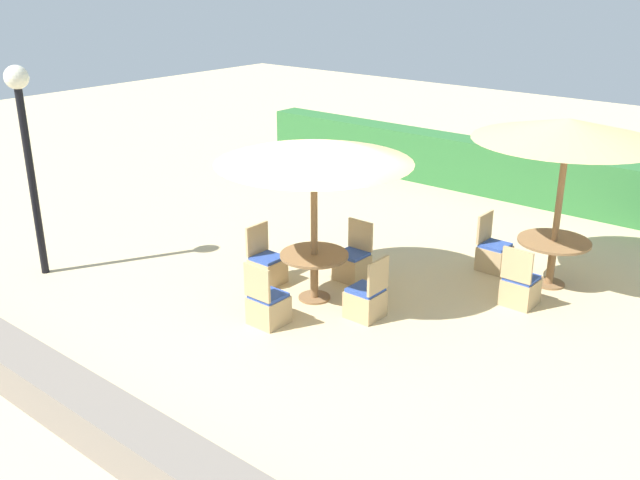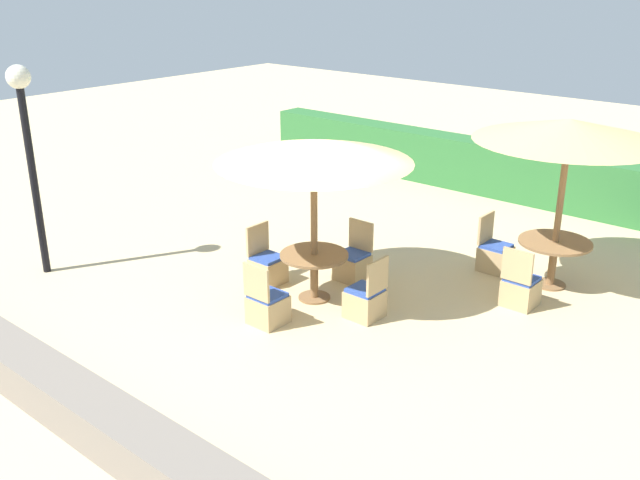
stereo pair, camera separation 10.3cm
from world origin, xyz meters
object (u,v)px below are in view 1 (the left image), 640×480
Objects in this scene: patio_chair_back_right_west at (493,254)px; patio_chair_center_west at (267,267)px; round_table_back_right at (553,249)px; patio_chair_back_right_south at (520,288)px; lamp_post at (24,130)px; patio_chair_center_east at (366,300)px; parasol_center at (314,152)px; parasol_back_right at (568,130)px; round_table_center at (314,264)px; patio_chair_center_north at (353,263)px; patio_chair_center_south at (268,306)px.

patio_chair_center_west is at bearing -42.01° from patio_chair_back_right_west.
patio_chair_back_right_south is at bearing -93.36° from round_table_back_right.
lamp_post is 5.77m from patio_chair_center_east.
parasol_center is 3.73m from parasol_back_right.
parasol_center is 2.22m from patio_chair_center_east.
patio_chair_back_right_west is at bearing -178.84° from parasol_back_right.
patio_chair_back_right_west reaches higher than round_table_center.
patio_chair_back_right_west is (5.55, 4.79, -2.09)m from lamp_post.
patio_chair_center_east is 2.32m from patio_chair_back_right_south.
round_table_center is at bearing 90.17° from patio_chair_center_east.
patio_chair_back_right_west is at bearing -130.99° from patio_chair_center_north.
patio_chair_center_south is at bearing 137.90° from patio_chair_center_east.
lamp_post reaches higher than round_table_center.
patio_chair_center_south is at bearing -88.59° from parasol_center.
round_table_back_right is 1.19× the size of patio_chair_back_right_west.
lamp_post is at bearing -49.21° from patio_chair_back_right_west.
patio_chair_back_right_south is at bearing 35.74° from round_table_center.
patio_chair_center_north is 2.36m from patio_chair_back_right_west.
parasol_center is 3.03× the size of patio_chair_back_right_south.
patio_chair_center_west and patio_chair_center_south have the same top height.
lamp_post is at bearing -56.50° from patio_chair_center_west.
lamp_post is at bearing -149.33° from patio_chair_back_right_south.
patio_chair_center_east is (0.96, 0.00, -0.30)m from round_table_center.
round_table_center is 3.72m from round_table_back_right.
round_table_center is 1.09× the size of patio_chair_back_right_west.
parasol_back_right is at bearing 56.59° from patio_chair_center_south.
patio_chair_center_north and patio_chair_center_west have the same top height.
patio_chair_center_east and patio_chair_back_right_south have the same top height.
round_table_back_right is (2.51, 1.80, 0.33)m from patio_chair_center_north.
patio_chair_center_west is 4.45m from round_table_back_right.
parasol_back_right is 2.40m from patio_chair_back_right_south.
patio_chair_back_right_west is at bearing -12.15° from patio_chair_center_east.
lamp_post reaches higher than patio_chair_center_north.
patio_chair_back_right_west is at bearing 60.44° from round_table_center.
patio_chair_center_east is (0.96, 0.00, -2.00)m from parasol_center.
patio_chair_center_west is at bearing -177.73° from parasol_center.
parasol_center is at bearing 92.27° from patio_chair_center_west.
lamp_post is 4.65m from patio_chair_center_south.
patio_chair_center_north is 1.00× the size of patio_chair_center_south.
parasol_center is 3.71m from patio_chair_back_right_west.
lamp_post is at bearing 112.60° from patio_chair_center_east.
patio_chair_center_south is (0.97, -0.99, 0.00)m from patio_chair_center_west.
patio_chair_center_west is at bearing -141.19° from parasol_back_right.
patio_chair_center_north is 1.36m from patio_chair_center_west.
patio_chair_center_south is 0.84× the size of round_table_back_right.
round_table_back_right is at bearing 47.49° from parasol_center.
patio_chair_center_north and patio_chair_back_right_west have the same top height.
round_table_back_right is 1.02m from patio_chair_back_right_west.
lamp_post is 1.20× the size of parasol_back_right.
patio_chair_center_north is at bearing -144.44° from parasol_back_right.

